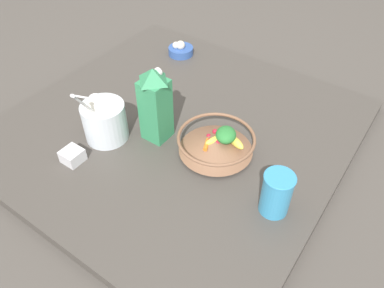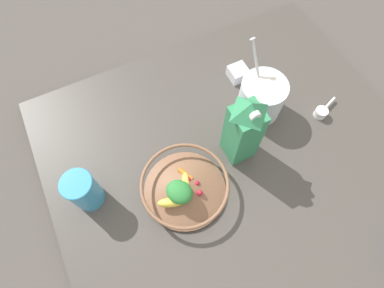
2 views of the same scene
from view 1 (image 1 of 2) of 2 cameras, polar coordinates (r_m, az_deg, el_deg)
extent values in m
plane|color=#4C4742|center=(1.31, -2.29, 1.71)|extent=(6.00, 6.00, 0.00)
cube|color=#47423D|center=(1.30, -2.32, 2.35)|extent=(1.09, 1.09, 0.04)
cylinder|color=brown|center=(1.18, 3.61, -0.98)|extent=(0.13, 0.13, 0.01)
cone|color=brown|center=(1.16, 3.68, 0.05)|extent=(0.23, 0.23, 0.05)
torus|color=brown|center=(1.15, 3.73, 0.94)|extent=(0.24, 0.24, 0.01)
ellipsoid|color=#EFD64C|center=(1.16, 3.81, 0.72)|extent=(0.06, 0.09, 0.02)
ellipsoid|color=#EFD64C|center=(1.15, 6.64, 0.33)|extent=(0.08, 0.05, 0.03)
cylinder|color=orange|center=(1.15, 2.24, -0.09)|extent=(0.03, 0.05, 0.01)
sphere|color=red|center=(1.17, 3.47, 0.87)|extent=(0.01, 0.01, 0.01)
sphere|color=red|center=(1.15, 3.94, 0.19)|extent=(0.02, 0.02, 0.02)
sphere|color=red|center=(1.15, 2.83, 0.49)|extent=(0.02, 0.02, 0.02)
sphere|color=red|center=(1.17, 2.55, 1.26)|extent=(0.01, 0.01, 0.01)
sphere|color=red|center=(1.19, 3.62, 2.04)|extent=(0.02, 0.02, 0.02)
sphere|color=red|center=(1.17, 4.91, 1.01)|extent=(0.02, 0.02, 0.02)
ellipsoid|color=#2D7F38|center=(1.14, 5.19, 1.41)|extent=(0.09, 0.09, 0.04)
cube|color=#338C59|center=(1.18, -5.54, 5.17)|extent=(0.08, 0.08, 0.21)
pyramid|color=#338C59|center=(1.10, -5.99, 10.40)|extent=(0.08, 0.08, 0.04)
cylinder|color=white|center=(1.12, -5.27, 10.81)|extent=(0.03, 0.01, 0.03)
cylinder|color=silver|center=(1.23, -13.12, 3.34)|extent=(0.14, 0.14, 0.13)
cylinder|color=white|center=(1.20, -13.51, 5.24)|extent=(0.13, 0.13, 0.02)
cylinder|color=silver|center=(1.15, -15.31, 5.18)|extent=(0.01, 0.10, 0.16)
ellipsoid|color=silver|center=(1.08, -17.74, 7.00)|extent=(0.02, 0.01, 0.01)
cylinder|color=#3893C6|center=(1.01, 12.73, -7.36)|extent=(0.08, 0.08, 0.13)
torus|color=#3893C6|center=(0.96, 13.29, -4.99)|extent=(0.08, 0.08, 0.01)
cube|color=silver|center=(1.20, -17.75, -1.73)|extent=(0.06, 0.06, 0.04)
cube|color=brown|center=(1.20, -17.69, -1.93)|extent=(0.05, 0.05, 0.02)
cylinder|color=white|center=(1.42, -14.52, 6.59)|extent=(0.04, 0.04, 0.03)
cylinder|color=white|center=(1.44, -16.29, 6.85)|extent=(0.06, 0.03, 0.01)
cylinder|color=#3356A3|center=(1.67, -1.72, 14.01)|extent=(0.11, 0.11, 0.03)
sphere|color=silver|center=(1.65, -1.76, 14.83)|extent=(0.04, 0.04, 0.04)
sphere|color=silver|center=(1.65, -2.46, 14.81)|extent=(0.03, 0.03, 0.03)
camera|label=2|loc=(1.02, 21.71, 41.24)|focal=28.00mm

